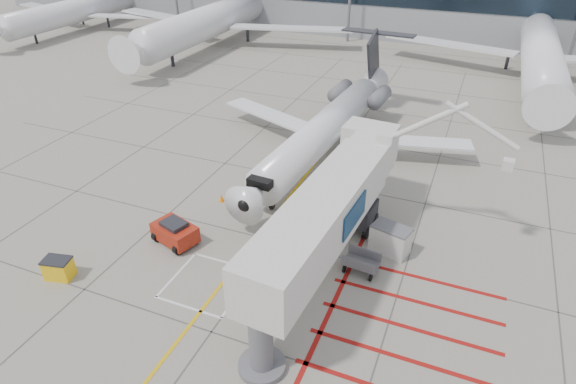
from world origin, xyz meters
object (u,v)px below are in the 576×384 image
at_px(pushback_tug, 175,232).
at_px(regional_jet, 314,122).
at_px(spill_bin, 59,268).
at_px(jet_bridge, 321,227).

bearing_deg(pushback_tug, regional_jet, 87.91).
bearing_deg(regional_jet, spill_bin, -111.76).
relative_size(jet_bridge, spill_bin, 12.95).
distance_m(jet_bridge, pushback_tug, 9.90).
relative_size(regional_jet, spill_bin, 20.13).
xyz_separation_m(regional_jet, pushback_tug, (-4.51, -12.64, -3.06)).
height_order(jet_bridge, spill_bin, jet_bridge).
height_order(regional_jet, pushback_tug, regional_jet).
height_order(regional_jet, spill_bin, regional_jet).
distance_m(jet_bridge, spill_bin, 14.95).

